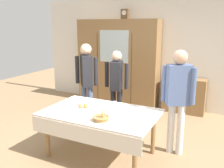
{
  "coord_description": "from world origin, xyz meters",
  "views": [
    {
      "loc": [
        1.72,
        -3.3,
        2.04
      ],
      "look_at": [
        0.0,
        0.2,
        1.09
      ],
      "focal_mm": 38.96,
      "sensor_mm": 36.0,
      "label": 1
    }
  ],
  "objects": [
    {
      "name": "bread_basket",
      "position": [
        0.18,
        -0.51,
        0.77
      ],
      "size": [
        0.24,
        0.24,
        0.16
      ],
      "color": "#9E7542",
      "rests_on": "dining_table"
    },
    {
      "name": "pastry_plate",
      "position": [
        -0.34,
        -0.16,
        0.75
      ],
      "size": [
        0.28,
        0.28,
        0.05
      ],
      "color": "white",
      "rests_on": "dining_table"
    },
    {
      "name": "spoon_far_left",
      "position": [
        0.26,
        -0.26,
        0.74
      ],
      "size": [
        0.12,
        0.02,
        0.01
      ],
      "color": "silver",
      "rests_on": "dining_table"
    },
    {
      "name": "tea_cup_far_right",
      "position": [
        0.7,
        -0.38,
        0.76
      ],
      "size": [
        0.13,
        0.13,
        0.06
      ],
      "color": "white",
      "rests_on": "dining_table"
    },
    {
      "name": "tea_cup_front_edge",
      "position": [
        0.34,
        0.06,
        0.76
      ],
      "size": [
        0.13,
        0.13,
        0.06
      ],
      "color": "white",
      "rests_on": "dining_table"
    },
    {
      "name": "tea_cup_near_left",
      "position": [
        -0.14,
        0.04,
        0.76
      ],
      "size": [
        0.13,
        0.13,
        0.06
      ],
      "color": "white",
      "rests_on": "dining_table"
    },
    {
      "name": "back_wall",
      "position": [
        0.0,
        2.65,
        1.35
      ],
      "size": [
        6.4,
        0.1,
        2.7
      ],
      "primitive_type": "cube",
      "color": "silver",
      "rests_on": "ground"
    },
    {
      "name": "tea_cup_center",
      "position": [
        -0.66,
        0.14,
        0.76
      ],
      "size": [
        0.13,
        0.13,
        0.06
      ],
      "color": "white",
      "rests_on": "dining_table"
    },
    {
      "name": "spoon_near_right",
      "position": [
        0.14,
        -0.05,
        0.74
      ],
      "size": [
        0.12,
        0.02,
        0.01
      ],
      "color": "silver",
      "rests_on": "dining_table"
    },
    {
      "name": "person_behind_table_right",
      "position": [
        -0.86,
        0.78,
        1.03
      ],
      "size": [
        0.52,
        0.4,
        1.68
      ],
      "color": "slate",
      "rests_on": "ground"
    },
    {
      "name": "person_behind_table_left",
      "position": [
        -0.31,
        1.02,
        0.93
      ],
      "size": [
        0.52,
        0.4,
        1.54
      ],
      "color": "#232328",
      "rests_on": "ground"
    },
    {
      "name": "person_by_cabinet",
      "position": [
        1.04,
        0.39,
        1.03
      ],
      "size": [
        0.52,
        0.35,
        1.68
      ],
      "color": "silver",
      "rests_on": "ground"
    },
    {
      "name": "tea_cup_back_edge",
      "position": [
        0.56,
        0.11,
        0.76
      ],
      "size": [
        0.13,
        0.13,
        0.06
      ],
      "color": "white",
      "rests_on": "dining_table"
    },
    {
      "name": "wall_cabinet",
      "position": [
        -0.9,
        2.35,
        1.09
      ],
      "size": [
        2.14,
        0.46,
        2.17
      ],
      "color": "olive",
      "rests_on": "ground"
    },
    {
      "name": "book_stack",
      "position": [
        0.81,
        2.41,
        0.88
      ],
      "size": [
        0.17,
        0.23,
        0.11
      ],
      "color": "#664C7A",
      "rests_on": "bookshelf_low"
    },
    {
      "name": "ground_plane",
      "position": [
        0.0,
        0.0,
        0.0
      ],
      "size": [
        12.0,
        12.0,
        0.0
      ],
      "primitive_type": "plane",
      "color": "#997A56",
      "rests_on": "ground"
    },
    {
      "name": "dining_table",
      "position": [
        0.0,
        -0.24,
        0.65
      ],
      "size": [
        1.75,
        1.1,
        0.74
      ],
      "color": "olive",
      "rests_on": "ground"
    },
    {
      "name": "bookshelf_low",
      "position": [
        0.81,
        2.41,
        0.41
      ],
      "size": [
        0.97,
        0.35,
        0.83
      ],
      "color": "olive",
      "rests_on": "ground"
    },
    {
      "name": "tea_cup_near_right",
      "position": [
        0.07,
        0.17,
        0.76
      ],
      "size": [
        0.13,
        0.13,
        0.06
      ],
      "color": "white",
      "rests_on": "dining_table"
    },
    {
      "name": "mantel_clock",
      "position": [
        -0.71,
        2.35,
        2.29
      ],
      "size": [
        0.18,
        0.11,
        0.24
      ],
      "color": "brown",
      "rests_on": "wall_cabinet"
    }
  ]
}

